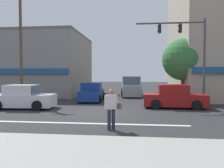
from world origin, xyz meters
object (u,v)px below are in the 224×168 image
at_px(sedan_crossing_leftbound, 174,97).
at_px(van_crossing_center, 131,87).
at_px(sedan_waiting_far, 92,93).
at_px(pedestrian_foreground_with_bag, 112,107).
at_px(sedan_approaching_near, 23,98).
at_px(street_tree, 183,60).
at_px(utility_pole_near_left, 21,46).
at_px(traffic_light_mast, 190,48).

xyz_separation_m(sedan_crossing_leftbound, van_crossing_center, (-3.12, 8.05, 0.29)).
bearing_deg(sedan_waiting_far, pedestrian_foreground_with_bag, -74.00).
height_order(sedan_approaching_near, pedestrian_foreground_with_bag, pedestrian_foreground_with_bag).
relative_size(street_tree, sedan_approaching_near, 1.27).
xyz_separation_m(utility_pole_near_left, traffic_light_mast, (13.22, -0.99, -0.47)).
xyz_separation_m(sedan_approaching_near, sedan_waiting_far, (3.72, 4.70, 0.00)).
distance_m(van_crossing_center, pedestrian_foreground_with_bag, 14.52).
xyz_separation_m(sedan_approaching_near, van_crossing_center, (6.97, 9.46, 0.29)).
distance_m(utility_pole_near_left, van_crossing_center, 11.39).
bearing_deg(sedan_crossing_leftbound, sedan_approaching_near, -172.07).
bearing_deg(van_crossing_center, sedan_waiting_far, -124.29).
bearing_deg(sedan_approaching_near, traffic_light_mast, 11.62).
bearing_deg(sedan_approaching_near, sedan_waiting_far, 51.61).
distance_m(street_tree, sedan_approaching_near, 12.92).
bearing_deg(sedan_approaching_near, utility_pole_near_left, 119.91).
distance_m(utility_pole_near_left, sedan_crossing_leftbound, 12.76).
height_order(street_tree, sedan_crossing_leftbound, street_tree).
bearing_deg(sedan_crossing_leftbound, pedestrian_foreground_with_bag, -118.86).
bearing_deg(traffic_light_mast, sedan_waiting_far, 162.64).
relative_size(utility_pole_near_left, sedan_waiting_far, 2.16).
distance_m(sedan_crossing_leftbound, van_crossing_center, 8.64).
xyz_separation_m(utility_pole_near_left, pedestrian_foreground_with_bag, (8.43, -8.38, -3.69)).
height_order(street_tree, traffic_light_mast, traffic_light_mast).
height_order(sedan_waiting_far, van_crossing_center, van_crossing_center).
distance_m(traffic_light_mast, pedestrian_foreground_with_bag, 9.38).
distance_m(utility_pole_near_left, pedestrian_foreground_with_bag, 12.44).
bearing_deg(van_crossing_center, pedestrian_foreground_with_bag, -91.76).
bearing_deg(sedan_crossing_leftbound, utility_pole_near_left, 170.93).
xyz_separation_m(traffic_light_mast, sedan_waiting_far, (-7.59, 2.37, -3.46)).
bearing_deg(utility_pole_near_left, traffic_light_mast, -4.29).
bearing_deg(sedan_waiting_far, sedan_approaching_near, -128.39).
relative_size(traffic_light_mast, sedan_waiting_far, 1.49).
xyz_separation_m(street_tree, sedan_approaching_near, (-11.47, -5.25, -2.82)).
height_order(sedan_crossing_leftbound, sedan_approaching_near, same).
xyz_separation_m(sedan_crossing_leftbound, sedan_approaching_near, (-10.08, -1.40, 0.00)).
relative_size(van_crossing_center, pedestrian_foreground_with_bag, 2.83).
height_order(traffic_light_mast, van_crossing_center, traffic_light_mast).
bearing_deg(van_crossing_center, sedan_approaching_near, -126.38).
bearing_deg(pedestrian_foreground_with_bag, sedan_approaching_near, 142.20).
distance_m(street_tree, sedan_crossing_leftbound, 4.96).
bearing_deg(pedestrian_foreground_with_bag, van_crossing_center, 88.24).
relative_size(sedan_crossing_leftbound, van_crossing_center, 0.88).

